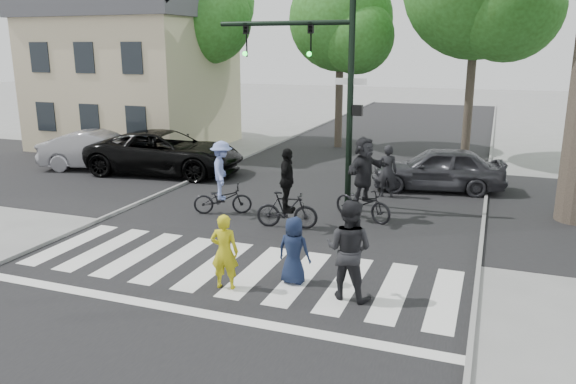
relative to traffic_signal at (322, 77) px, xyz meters
name	(u,v)px	position (x,y,z in m)	size (l,w,h in m)	color
ground	(214,286)	(-0.35, -6.20, -3.90)	(120.00, 120.00, 0.00)	gray
road_stem	(296,218)	(-0.35, -1.20, -3.90)	(10.00, 70.00, 0.01)	black
road_cross	(326,193)	(-0.35, 1.80, -3.89)	(70.00, 10.00, 0.01)	black
curb_left	(145,200)	(-5.40, -1.20, -3.85)	(0.10, 70.00, 0.10)	gray
curb_right	(482,236)	(4.70, -1.20, -3.85)	(0.10, 70.00, 0.10)	gray
crosswalk	(229,273)	(-0.35, -5.54, -3.89)	(10.00, 3.85, 0.01)	silver
traffic_signal	(322,77)	(0.00, 0.00, 0.00)	(4.45, 0.29, 6.00)	black
bg_tree_0	(118,19)	(-14.09, 9.80, 2.24)	(5.46, 5.20, 8.97)	brown
bg_tree_1	(198,6)	(-9.06, 9.28, 2.75)	(6.09, 5.80, 9.80)	brown
bg_tree_2	(345,24)	(-2.11, 10.42, 1.88)	(5.04, 4.80, 8.40)	brown
house	(134,67)	(-11.85, 7.78, -0.10)	(8.40, 8.10, 8.82)	#C4C18C
pedestrian_woman	(225,252)	(-0.09, -6.22, -3.12)	(0.57, 0.37, 1.56)	gold
pedestrian_child	(294,250)	(1.12, -5.50, -3.19)	(0.69, 0.45, 1.42)	#141D38
pedestrian_adult	(349,250)	(2.34, -5.79, -2.92)	(0.96, 0.75, 1.97)	black
cyclist_left	(222,183)	(-2.51, -1.51, -2.97)	(1.79, 1.26, 2.15)	black
cyclist_mid	(287,196)	(-0.28, -2.12, -3.01)	(1.72, 1.07, 2.17)	black
cyclist_right	(364,183)	(1.47, -0.69, -2.84)	(1.97, 1.82, 2.37)	black
car_suv	(166,152)	(-6.99, 2.58, -3.07)	(2.74, 5.95, 1.65)	black
car_silver	(100,150)	(-9.88, 2.38, -3.14)	(1.60, 4.59, 1.51)	gray
car_grey	(438,169)	(3.07, 3.52, -3.15)	(1.77, 4.40, 1.50)	#35353A
bystander_dark	(387,171)	(1.63, 2.02, -3.04)	(0.63, 0.41, 1.72)	black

